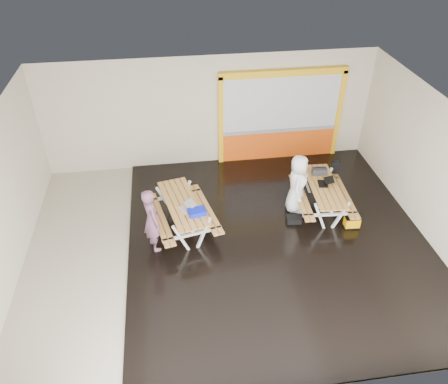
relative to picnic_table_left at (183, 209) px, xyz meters
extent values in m
cube|color=#BDB4A0|center=(1.09, -0.77, -0.67)|extent=(10.00, 8.00, 0.01)
cube|color=white|center=(1.09, -0.77, 2.84)|extent=(10.00, 8.00, 0.01)
cube|color=beige|center=(1.09, 3.23, 1.08)|extent=(10.00, 0.01, 3.50)
cube|color=beige|center=(1.09, -4.78, 1.08)|extent=(10.00, 0.01, 3.50)
cube|color=beige|center=(-3.92, -0.77, 1.08)|extent=(0.01, 8.00, 3.50)
cube|color=beige|center=(6.09, -0.77, 1.08)|extent=(0.01, 8.00, 3.50)
cube|color=black|center=(2.34, -0.77, -0.64)|extent=(7.50, 7.98, 0.05)
cube|color=#F15712|center=(3.29, 3.16, -0.17)|extent=(3.60, 0.12, 1.00)
cube|color=gray|center=(3.29, 3.16, 0.36)|extent=(3.60, 0.14, 0.10)
cube|color=silver|center=(3.29, 3.17, 1.27)|extent=(3.60, 0.08, 1.72)
cube|color=yellow|center=(1.42, 3.15, 0.78)|extent=(0.14, 0.16, 2.90)
cube|color=yellow|center=(5.16, 3.15, 0.78)|extent=(0.14, 0.16, 2.90)
cube|color=yellow|center=(3.29, 3.15, 2.23)|extent=(3.88, 0.16, 0.20)
cube|color=#C68D46|center=(-0.31, -0.07, 0.18)|extent=(0.60, 2.18, 0.04)
cube|color=#C68D46|center=(-0.15, -0.03, 0.18)|extent=(0.60, 2.18, 0.04)
cube|color=#C68D46|center=(0.00, 0.00, 0.18)|extent=(0.60, 2.18, 0.04)
cube|color=#C68D46|center=(0.15, 0.03, 0.18)|extent=(0.60, 2.18, 0.04)
cube|color=#C68D46|center=(0.31, 0.07, 0.18)|extent=(0.60, 2.18, 0.04)
cube|color=white|center=(-0.10, -0.88, -0.21)|extent=(0.41, 0.15, 0.88)
cube|color=white|center=(0.45, -0.76, -0.21)|extent=(0.41, 0.15, 0.88)
cube|color=white|center=(0.18, -0.82, -0.16)|extent=(1.49, 0.38, 0.07)
cube|color=white|center=(0.18, -0.82, 0.13)|extent=(0.74, 0.22, 0.07)
cube|color=white|center=(-0.45, 0.76, -0.21)|extent=(0.41, 0.15, 0.88)
cube|color=white|center=(0.10, 0.88, -0.21)|extent=(0.41, 0.15, 0.88)
cube|color=white|center=(-0.18, 0.82, -0.16)|extent=(1.49, 0.38, 0.07)
cube|color=white|center=(-0.18, 0.82, 0.13)|extent=(0.74, 0.22, 0.07)
cube|color=white|center=(0.00, 0.00, -0.04)|extent=(0.44, 1.78, 0.07)
cube|color=#C68D46|center=(-0.66, -0.14, -0.15)|extent=(0.59, 2.18, 0.04)
cube|color=#C68D46|center=(-0.52, -0.11, -0.15)|extent=(0.59, 2.18, 0.04)
cube|color=#C68D46|center=(0.52, 0.11, -0.15)|extent=(0.59, 2.18, 0.04)
cube|color=#C68D46|center=(0.66, 0.14, -0.15)|extent=(0.59, 2.18, 0.04)
cube|color=#C68D46|center=(3.51, 0.28, 0.15)|extent=(0.27, 2.11, 0.04)
cube|color=#C68D46|center=(3.66, 0.27, 0.15)|extent=(0.27, 2.11, 0.04)
cube|color=#C68D46|center=(3.81, 0.26, 0.15)|extent=(0.27, 2.11, 0.04)
cube|color=#C68D46|center=(3.96, 0.25, 0.15)|extent=(0.27, 2.11, 0.04)
cube|color=#C68D46|center=(4.11, 0.24, 0.15)|extent=(0.27, 2.11, 0.04)
cube|color=white|center=(3.49, -0.52, -0.22)|extent=(0.39, 0.09, 0.85)
cube|color=white|center=(4.03, -0.56, -0.22)|extent=(0.39, 0.09, 0.85)
cube|color=white|center=(3.76, -0.54, -0.18)|extent=(1.45, 0.16, 0.06)
cube|color=white|center=(3.76, -0.54, 0.10)|extent=(0.71, 0.11, 0.06)
cube|color=white|center=(3.59, 1.08, -0.22)|extent=(0.39, 0.09, 0.85)
cube|color=white|center=(4.14, 1.04, -0.22)|extent=(0.39, 0.09, 0.85)
cube|color=white|center=(3.86, 1.06, -0.18)|extent=(1.45, 0.16, 0.06)
cube|color=white|center=(3.86, 1.06, 0.10)|extent=(0.71, 0.11, 0.06)
cube|color=white|center=(3.81, 0.26, -0.06)|extent=(0.17, 1.73, 0.06)
cube|color=#C68D46|center=(3.16, 0.30, -0.16)|extent=(0.26, 2.11, 0.04)
cube|color=#C68D46|center=(3.30, 0.29, -0.16)|extent=(0.26, 2.11, 0.04)
cube|color=#C68D46|center=(4.32, 0.23, -0.16)|extent=(0.26, 2.11, 0.04)
cube|color=#C68D46|center=(4.46, 0.22, -0.16)|extent=(0.26, 2.11, 0.04)
imported|color=#6C4459|center=(-0.76, -0.63, 0.25)|extent=(0.60, 0.73, 1.71)
imported|color=white|center=(3.11, 0.38, 0.21)|extent=(0.78, 0.96, 1.69)
cube|color=silver|center=(0.05, -0.30, 0.22)|extent=(0.35, 0.41, 0.02)
cube|color=silver|center=(0.19, -0.25, 0.33)|extent=(0.34, 0.40, 0.07)
cube|color=silver|center=(0.18, -0.25, 0.33)|extent=(0.29, 0.35, 0.05)
cube|color=black|center=(3.80, 0.33, 0.18)|extent=(0.31, 0.39, 0.02)
cube|color=black|center=(3.95, 0.30, 0.31)|extent=(0.29, 0.39, 0.07)
cube|color=silver|center=(3.95, 0.30, 0.31)|extent=(0.25, 0.34, 0.06)
cube|color=#0D19CB|center=(0.33, -0.50, 0.27)|extent=(0.46, 0.36, 0.12)
cube|color=black|center=(3.85, 0.82, 0.26)|extent=(0.42, 0.24, 0.18)
cylinder|color=black|center=(3.85, 0.82, 0.39)|extent=(0.30, 0.05, 0.02)
cube|color=black|center=(4.50, 1.24, 0.08)|extent=(0.30, 0.23, 0.37)
cylinder|color=black|center=(4.50, 1.24, 0.28)|extent=(0.21, 0.21, 0.09)
cube|color=black|center=(2.93, -0.16, -0.55)|extent=(0.42, 0.33, 0.15)
cube|color=black|center=(4.37, -0.60, -0.60)|extent=(0.41, 0.28, 0.04)
cube|color=#E79C00|center=(4.37, -0.60, -0.45)|extent=(0.39, 0.26, 0.30)
cube|color=black|center=(4.37, -0.60, -0.29)|extent=(0.41, 0.28, 0.03)
camera|label=1|loc=(-0.20, -8.84, 6.90)|focal=35.14mm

